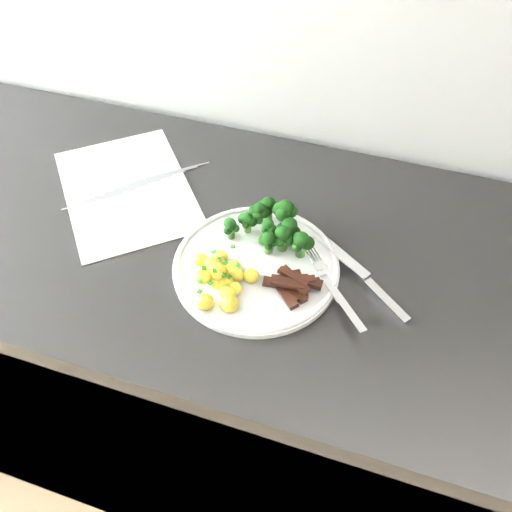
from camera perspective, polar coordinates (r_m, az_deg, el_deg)
name	(u,v)px	position (r m, az deg, el deg)	size (l,w,h in m)	color
counter	(234,371)	(1.23, -2.35, -12.27)	(2.32, 0.58, 0.87)	black
recipe_paper	(127,189)	(0.99, -13.73, 7.02)	(0.36, 0.37, 0.00)	white
plate	(256,265)	(0.83, 0.00, -1.03)	(0.26, 0.26, 0.01)	white
broccoli	(275,224)	(0.84, 2.03, 3.47)	(0.15, 0.11, 0.06)	#366825
potatoes	(221,276)	(0.80, -3.84, -2.15)	(0.11, 0.11, 0.04)	#FFEF47
beef_strips	(294,284)	(0.79, 4.14, -3.04)	(0.09, 0.08, 0.03)	black
fork	(334,289)	(0.79, 8.41, -3.53)	(0.13, 0.15, 0.02)	silver
knife	(372,286)	(0.82, 12.35, -3.18)	(0.17, 0.13, 0.02)	silver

